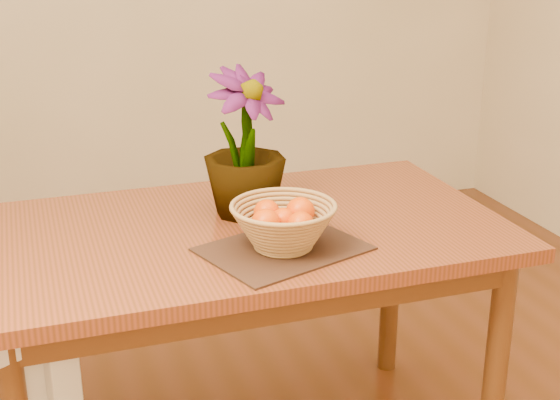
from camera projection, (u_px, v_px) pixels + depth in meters
name	position (u px, v px, depth m)	size (l,w,h in m)	color
table	(244.00, 255.00, 2.13)	(1.40, 0.80, 0.75)	maroon
placemat	(283.00, 249.00, 1.94)	(0.38, 0.28, 0.01)	#331A12
wicker_basket	(283.00, 228.00, 1.92)	(0.27, 0.27, 0.11)	#A47544
orange_pile	(283.00, 218.00, 1.92)	(0.18, 0.17, 0.07)	#F34B03
potted_plant	(244.00, 144.00, 2.12)	(0.23, 0.23, 0.41)	#164513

